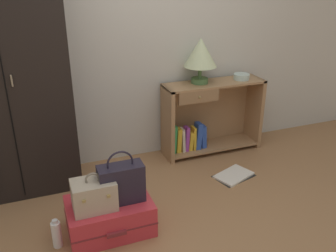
{
  "coord_description": "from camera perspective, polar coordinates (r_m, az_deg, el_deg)",
  "views": [
    {
      "loc": [
        -0.91,
        -1.92,
        1.82
      ],
      "look_at": [
        0.15,
        0.85,
        0.55
      ],
      "focal_mm": 39.13,
      "sensor_mm": 36.0,
      "label": 1
    }
  ],
  "objects": [
    {
      "name": "bottle",
      "position": [
        2.8,
        -16.95,
        -15.79
      ],
      "size": [
        0.07,
        0.07,
        0.22
      ],
      "color": "white",
      "rests_on": "ground_plane"
    },
    {
      "name": "bowl",
      "position": [
        3.91,
        11.38,
        7.54
      ],
      "size": [
        0.16,
        0.16,
        0.06
      ],
      "primitive_type": "cylinder",
      "color": "silver",
      "rests_on": "bookshelf"
    },
    {
      "name": "train_case",
      "position": [
        2.67,
        -11.46,
        -10.44
      ],
      "size": [
        0.3,
        0.22,
        0.29
      ],
      "color": "#B7A88E",
      "rests_on": "suitcase_large"
    },
    {
      "name": "open_book_on_floor",
      "position": [
        3.58,
        10.21,
        -7.58
      ],
      "size": [
        0.42,
        0.34,
        0.02
      ],
      "color": "white",
      "rests_on": "ground_plane"
    },
    {
      "name": "ground_plane",
      "position": [
        2.8,
        3.51,
        -17.47
      ],
      "size": [
        9.0,
        9.0,
        0.0
      ],
      "primitive_type": "plane",
      "color": "#9E7047"
    },
    {
      "name": "table_lamp",
      "position": [
        3.65,
        5.09,
        11.15
      ],
      "size": [
        0.33,
        0.33,
        0.45
      ],
      "color": "#4C7542",
      "rests_on": "bookshelf"
    },
    {
      "name": "back_wall",
      "position": [
        3.58,
        -6.16,
        14.71
      ],
      "size": [
        6.4,
        0.1,
        2.6
      ],
      "primitive_type": "cube",
      "color": "beige",
      "rests_on": "ground_plane"
    },
    {
      "name": "suitcase_large",
      "position": [
        2.85,
        -9.06,
        -13.65
      ],
      "size": [
        0.62,
        0.44,
        0.25
      ],
      "color": "#D1333D",
      "rests_on": "ground_plane"
    },
    {
      "name": "handbag",
      "position": [
        2.69,
        -7.28,
        -8.78
      ],
      "size": [
        0.33,
        0.15,
        0.41
      ],
      "color": "#231E2D",
      "rests_on": "suitcase_large"
    },
    {
      "name": "wardrobe",
      "position": [
        3.22,
        -24.01,
        7.47
      ],
      "size": [
        0.97,
        0.47,
        2.11
      ],
      "color": "black",
      "rests_on": "ground_plane"
    },
    {
      "name": "bookshelf",
      "position": [
        3.89,
        6.21,
        1.28
      ],
      "size": [
        1.06,
        0.33,
        0.77
      ],
      "color": "#A37A51",
      "rests_on": "ground_plane"
    }
  ]
}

